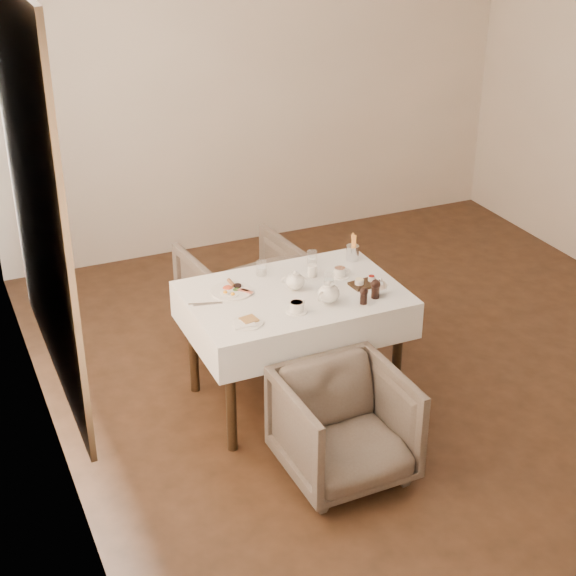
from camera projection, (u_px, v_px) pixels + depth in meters
The scene contains 21 objects.
room at pixel (34, 194), 4.36m from camera, with size 5.00×5.00×5.00m.
table at pixel (294, 309), 5.32m from camera, with size 1.28×0.88×0.75m.
armchair_near at pixel (344, 427), 4.81m from camera, with size 0.66×0.68×0.62m, color #50433B.
armchair_far at pixel (243, 293), 6.16m from camera, with size 0.74×0.76×0.69m, color #50433B.
breakfast_plate at pixel (232, 290), 5.27m from camera, with size 0.25×0.25×0.03m.
side_plate at pixel (247, 322), 4.92m from camera, with size 0.18×0.18×0.02m.
teapot_centre at pixel (295, 280), 5.27m from camera, with size 0.16×0.12×0.13m, color white, non-canonical shape.
teapot_front at pixel (329, 292), 5.12m from camera, with size 0.18×0.14×0.14m, color white, non-canonical shape.
creamer at pixel (312, 270), 5.45m from camera, with size 0.06×0.06×0.07m, color white.
teacup_near at pixel (297, 307), 5.04m from camera, with size 0.13×0.13×0.06m.
teacup_far at pixel (340, 272), 5.45m from camera, with size 0.12×0.12×0.06m.
glass_left at pixel (261, 268), 5.46m from camera, with size 0.07×0.07×0.09m, color silver.
glass_mid at pixel (329, 280), 5.32m from camera, with size 0.06×0.06×0.09m, color silver.
glass_right at pixel (312, 257), 5.61m from camera, with size 0.06×0.06×0.09m, color silver.
condiment_board at pixel (365, 283), 5.35m from camera, with size 0.19×0.13×0.05m.
pepper_mill_left at pixel (364, 296), 5.12m from camera, with size 0.05×0.05×0.10m, color black, non-canonical shape.
pepper_mill_right at pixel (375, 289), 5.18m from camera, with size 0.06×0.06×0.12m, color black, non-canonical shape.
silver_pot at pixel (380, 286), 5.21m from camera, with size 0.11×0.09×0.11m, color white, non-canonical shape.
fries_cup at pixel (353, 249), 5.65m from camera, with size 0.08×0.08×0.18m.
cutlery_fork at pixel (205, 303), 5.14m from camera, with size 0.02×0.20×0.00m, color silver.
cutlery_knife at pixel (208, 304), 5.12m from camera, with size 0.01×0.17×0.00m, color silver.
Camera 1 is at (-2.73, -4.26, 3.15)m, focal length 55.00 mm.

